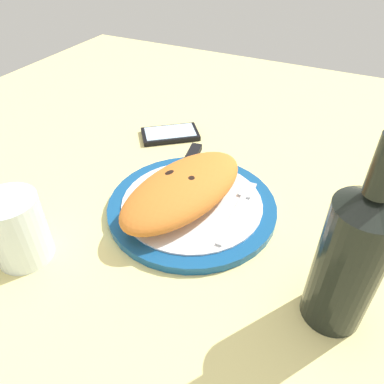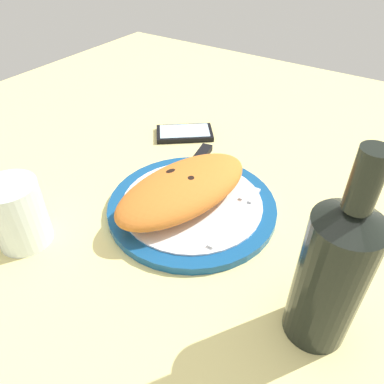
{
  "view_description": "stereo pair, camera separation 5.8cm",
  "coord_description": "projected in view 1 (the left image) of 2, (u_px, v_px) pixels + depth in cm",
  "views": [
    {
      "loc": [
        -40.76,
        -20.14,
        39.83
      ],
      "look_at": [
        0.0,
        0.0,
        3.64
      ],
      "focal_mm": 34.37,
      "sensor_mm": 36.0,
      "label": 1
    },
    {
      "loc": [
        -37.86,
        -25.17,
        39.83
      ],
      "look_at": [
        0.0,
        0.0,
        3.64
      ],
      "focal_mm": 34.37,
      "sensor_mm": 36.0,
      "label": 2
    }
  ],
  "objects": [
    {
      "name": "water_glass",
      "position": [
        18.0,
        233.0,
        0.5
      ],
      "size": [
        7.77,
        7.77,
        10.1
      ],
      "color": "silver",
      "rests_on": "ground_plane"
    },
    {
      "name": "wine_bottle",
      "position": [
        351.0,
        258.0,
        0.39
      ],
      "size": [
        7.15,
        7.15,
        24.8
      ],
      "color": "black",
      "rests_on": "ground_plane"
    },
    {
      "name": "ground_plane",
      "position": [
        192.0,
        216.0,
        0.61
      ],
      "size": [
        150.0,
        150.0,
        3.0
      ],
      "primitive_type": "cube",
      "color": "#E5D684"
    },
    {
      "name": "calzone",
      "position": [
        183.0,
        189.0,
        0.58
      ],
      "size": [
        26.73,
        17.45,
        5.3
      ],
      "color": "orange",
      "rests_on": "plate"
    },
    {
      "name": "plate",
      "position": [
        192.0,
        206.0,
        0.6
      ],
      "size": [
        27.33,
        27.33,
        1.64
      ],
      "color": "navy",
      "rests_on": "ground_plane"
    },
    {
      "name": "smartphone",
      "position": [
        170.0,
        134.0,
        0.79
      ],
      "size": [
        12.66,
        13.51,
        1.16
      ],
      "color": "black",
      "rests_on": "ground_plane"
    },
    {
      "name": "knife",
      "position": [
        186.0,
        169.0,
        0.66
      ],
      "size": [
        22.54,
        5.96,
        1.2
      ],
      "color": "silver",
      "rests_on": "plate"
    },
    {
      "name": "fork",
      "position": [
        239.0,
        205.0,
        0.58
      ],
      "size": [
        15.8,
        2.38,
        0.4
      ],
      "color": "silver",
      "rests_on": "plate"
    }
  ]
}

